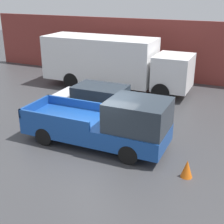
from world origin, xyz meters
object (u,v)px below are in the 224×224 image
at_px(car, 99,100).
at_px(newspaper_box, 177,74).
at_px(pickup_truck, 108,124).
at_px(traffic_cone, 187,169).
at_px(delivery_truck, 111,61).

bearing_deg(car, newspaper_box, 72.49).
distance_m(pickup_truck, traffic_cone, 3.44).
bearing_deg(delivery_truck, pickup_truck, -66.74).
relative_size(delivery_truck, newspaper_box, 8.00).
bearing_deg(delivery_truck, car, -73.93).
relative_size(car, delivery_truck, 0.50).
height_order(pickup_truck, delivery_truck, delivery_truck).
bearing_deg(traffic_cone, car, 143.05).
relative_size(car, newspaper_box, 4.02).
bearing_deg(newspaper_box, traffic_cone, -75.29).
xyz_separation_m(pickup_truck, delivery_truck, (-3.03, 7.05, 0.75)).
bearing_deg(delivery_truck, newspaper_box, 40.74).
distance_m(pickup_truck, car, 3.46).
distance_m(car, newspaper_box, 7.42).
relative_size(car, traffic_cone, 7.41).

